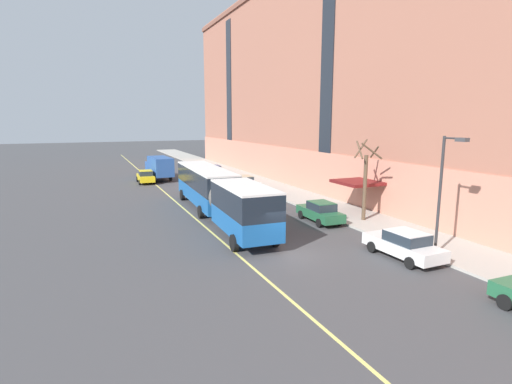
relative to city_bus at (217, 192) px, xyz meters
The scene contains 14 objects.
ground_plane 9.97m from the city_bus, 84.81° to the right, with size 260.00×260.00×0.00m, color #424244.
sidewalk 12.26m from the city_bus, 33.75° to the right, with size 4.65×160.00×0.15m, color #ADA89E.
apartment_facade 23.08m from the city_bus, 27.89° to the right, with size 15.20×110.00×24.25m.
city_bus is the anchor object (origin of this frame).
parked_car_white_0 14.62m from the city_bus, 63.47° to the right, with size 2.10×4.70×1.56m.
parked_car_navy_3 22.92m from the city_bus, 73.31° to the left, with size 2.00×4.51×1.56m.
parked_car_champagne_4 12.80m from the city_bus, 59.17° to the left, with size 2.00×4.52×1.56m.
parked_car_green_6 8.03m from the city_bus, 33.69° to the right, with size 2.02×4.53×1.56m.
box_truck 22.23m from the city_bus, 91.43° to the left, with size 2.58×7.58×2.94m.
taxi_cab 20.30m from the city_bus, 97.35° to the left, with size 2.00×4.40×1.56m.
street_tree_mid_block 11.21m from the city_bus, 30.40° to the right, with size 1.82×1.73×6.00m.
street_lamp 16.23m from the city_bus, 58.80° to the right, with size 0.36×1.48×6.54m.
fire_hydrant 13.13m from the city_bus, 50.82° to the left, with size 0.42×0.24×0.72m.
lane_centerline 7.23m from the city_bus, 104.21° to the right, with size 0.16×140.00×0.01m, color #E0D66B.
Camera 1 is at (-10.22, -19.39, 7.52)m, focal length 28.00 mm.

